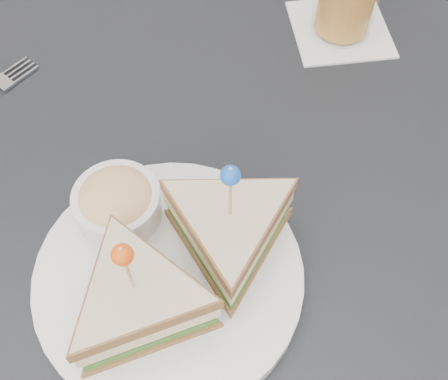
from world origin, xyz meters
TOP-DOWN VIEW (x-y plane):
  - table at (0.00, 0.00)m, footprint 0.80×0.80m
  - plate_meal at (-0.04, -0.05)m, footprint 0.30×0.30m

SIDE VIEW (x-z plane):
  - table at x=0.00m, z-range 0.30..1.05m
  - plate_meal at x=-0.04m, z-range 0.72..0.86m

